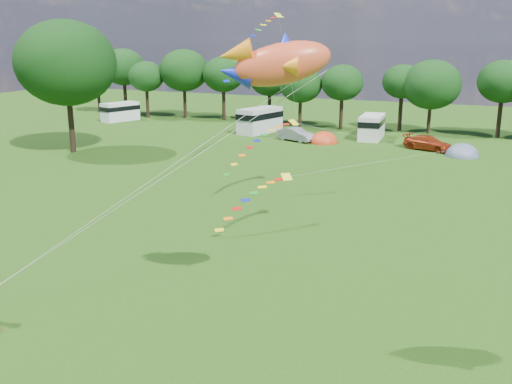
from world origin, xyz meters
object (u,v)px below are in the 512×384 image
at_px(fish_kite, 273,64).
at_px(campervan_b, 260,119).
at_px(campervan_a, 120,111).
at_px(tent_orange, 324,142).
at_px(big_tree, 66,63).
at_px(car_c, 428,143).
at_px(campervan_c, 372,126).
at_px(car_b, 296,134).
at_px(tent_greyblue, 462,156).

bearing_deg(fish_kite, campervan_b, 93.09).
bearing_deg(campervan_a, tent_orange, -81.30).
bearing_deg(fish_kite, tent_orange, 83.68).
height_order(big_tree, tent_orange, big_tree).
height_order(car_c, campervan_a, campervan_a).
bearing_deg(campervan_a, car_c, -78.61).
distance_m(campervan_a, campervan_c, 35.98).
bearing_deg(tent_orange, big_tree, -144.03).
bearing_deg(car_c, big_tree, 135.51).
height_order(car_b, tent_orange, car_b).
xyz_separation_m(big_tree, tent_orange, (21.96, 15.94, -9.00)).
bearing_deg(tent_orange, fish_kite, -74.69).
relative_size(campervan_a, tent_orange, 1.62).
distance_m(campervan_a, campervan_b, 22.30).
height_order(car_b, fish_kite, fish_kite).
xyz_separation_m(tent_greyblue, fish_kite, (-3.45, -40.67, 10.57)).
height_order(campervan_b, campervan_c, campervan_b).
xyz_separation_m(big_tree, fish_kite, (33.48, -26.16, 1.57)).
relative_size(car_b, campervan_a, 0.75).
distance_m(big_tree, tent_greyblue, 40.69).
bearing_deg(campervan_c, car_c, -127.30).
bearing_deg(campervan_b, campervan_c, -70.67).
xyz_separation_m(car_c, fish_kite, (0.18, -42.50, 9.84)).
distance_m(car_b, campervan_b, 7.33).
bearing_deg(tent_orange, campervan_a, 171.73).
xyz_separation_m(big_tree, tent_greyblue, (36.93, 14.52, -9.00)).
xyz_separation_m(campervan_c, fish_kite, (7.26, -46.92, 9.10)).
bearing_deg(fish_kite, tent_greyblue, 63.53).
relative_size(campervan_b, tent_orange, 1.89).
bearing_deg(campervan_a, car_b, -82.89).
height_order(car_c, campervan_b, campervan_b).
xyz_separation_m(big_tree, campervan_c, (26.22, 20.77, -7.53)).
bearing_deg(tent_orange, car_b, -174.04).
bearing_deg(campervan_c, tent_greyblue, -125.57).
xyz_separation_m(campervan_b, fish_kite, (20.97, -45.55, 8.95)).
relative_size(tent_greyblue, fish_kite, 0.87).
distance_m(campervan_a, tent_orange, 32.08).
bearing_deg(tent_greyblue, fish_kite, -94.84).
xyz_separation_m(car_b, car_c, (14.58, 0.74, -0.01)).
bearing_deg(fish_kite, big_tree, 120.37).
relative_size(car_c, tent_orange, 1.42).
height_order(campervan_c, tent_orange, campervan_c).
xyz_separation_m(big_tree, car_b, (18.73, 15.60, -8.26)).
height_order(car_b, car_c, car_b).
xyz_separation_m(campervan_a, tent_orange, (31.71, -4.61, -1.38)).
bearing_deg(fish_kite, campervan_c, 77.16).
distance_m(tent_greyblue, fish_kite, 42.17).
distance_m(tent_orange, tent_greyblue, 15.04).
xyz_separation_m(tent_orange, tent_greyblue, (14.97, -1.42, 0.00)).
bearing_deg(campervan_c, car_b, 119.28).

